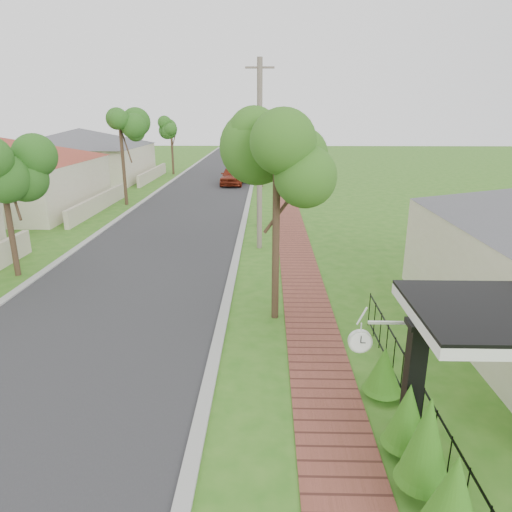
% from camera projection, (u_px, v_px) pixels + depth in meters
% --- Properties ---
extents(ground, '(160.00, 160.00, 0.00)m').
position_uv_depth(ground, '(173.00, 408.00, 9.52)').
color(ground, '#2F6818').
rests_on(ground, ground).
extents(road, '(7.00, 120.00, 0.02)m').
position_uv_depth(road, '(188.00, 211.00, 28.66)').
color(road, '#28282B').
rests_on(road, ground).
extents(kerb_right, '(0.30, 120.00, 0.10)m').
position_uv_depth(kerb_right, '(246.00, 211.00, 28.58)').
color(kerb_right, '#9E9E99').
rests_on(kerb_right, ground).
extents(kerb_left, '(0.30, 120.00, 0.10)m').
position_uv_depth(kerb_left, '(131.00, 211.00, 28.75)').
color(kerb_left, '#9E9E99').
rests_on(kerb_left, ground).
extents(sidewalk, '(1.50, 120.00, 0.03)m').
position_uv_depth(sidewalk, '(288.00, 211.00, 28.52)').
color(sidewalk, brown).
rests_on(sidewalk, ground).
extents(porch_post, '(0.48, 0.48, 2.52)m').
position_uv_depth(porch_post, '(412.00, 393.00, 8.13)').
color(porch_post, black).
rests_on(porch_post, ground).
extents(picket_fence, '(0.03, 8.02, 1.00)m').
position_uv_depth(picket_fence, '(411.00, 389.00, 9.25)').
color(picket_fence, black).
rests_on(picket_fence, ground).
extents(street_trees, '(10.70, 37.65, 5.89)m').
position_uv_depth(street_trees, '(203.00, 132.00, 33.83)').
color(street_trees, '#382619').
rests_on(street_trees, ground).
extents(hedge_row, '(0.85, 4.48, 1.87)m').
position_uv_depth(hedge_row, '(418.00, 439.00, 7.50)').
color(hedge_row, '#215D12').
rests_on(hedge_row, ground).
extents(far_house_grey, '(15.56, 15.56, 4.60)m').
position_uv_depth(far_house_grey, '(82.00, 154.00, 41.59)').
color(far_house_grey, beige).
rests_on(far_house_grey, ground).
extents(parked_car_red, '(2.03, 4.68, 1.57)m').
position_uv_depth(parked_car_red, '(233.00, 176.00, 38.90)').
color(parked_car_red, maroon).
rests_on(parked_car_red, ground).
extents(parked_car_white, '(1.81, 4.63, 1.50)m').
position_uv_depth(parked_car_white, '(248.00, 172.00, 41.40)').
color(parked_car_white, white).
rests_on(parked_car_white, ground).
extents(near_tree, '(2.22, 2.22, 5.71)m').
position_uv_depth(near_tree, '(277.00, 164.00, 12.40)').
color(near_tree, '#382619').
rests_on(near_tree, ground).
extents(utility_pole, '(1.20, 0.24, 8.06)m').
position_uv_depth(utility_pole, '(260.00, 157.00, 19.62)').
color(utility_pole, '#75675B').
rests_on(utility_pole, ground).
extents(station_clock, '(1.07, 0.13, 0.62)m').
position_uv_depth(station_clock, '(362.00, 340.00, 8.28)').
color(station_clock, white).
rests_on(station_clock, ground).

